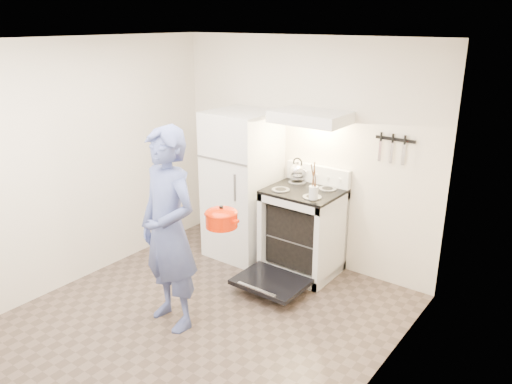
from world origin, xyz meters
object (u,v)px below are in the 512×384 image
Objects in this scene: dutch_oven at (222,220)px; tea_kettle at (297,169)px; stove_body at (303,232)px; refrigerator at (242,185)px; person at (169,230)px.

tea_kettle is at bearing 96.32° from dutch_oven.
stove_body is 1.39m from dutch_oven.
dutch_oven is at bearing -92.71° from stove_body.
tea_kettle is 0.76× the size of dutch_oven.
refrigerator reaches higher than dutch_oven.
refrigerator is at bearing 112.91° from person.
tea_kettle reaches higher than stove_body.
person reaches higher than stove_body.
tea_kettle is 1.79m from person.
person reaches higher than refrigerator.
stove_body is at bearing 1.77° from refrigerator.
refrigerator reaches higher than stove_body.
person reaches higher than dutch_oven.
person is (0.38, -1.52, 0.07)m from refrigerator.
stove_body is at bearing -44.32° from tea_kettle.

